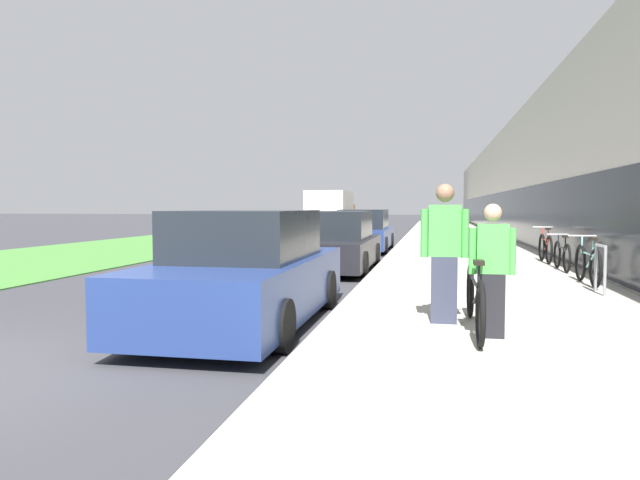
{
  "coord_description": "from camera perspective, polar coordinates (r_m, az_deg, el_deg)",
  "views": [
    {
      "loc": [
        4.54,
        -4.41,
        1.6
      ],
      "look_at": [
        1.03,
        13.25,
        0.55
      ],
      "focal_mm": 32.0,
      "sensor_mm": 36.0,
      "label": 1
    }
  ],
  "objects": [
    {
      "name": "sidewalk_slab",
      "position": [
        25.48,
        13.47,
        -0.21
      ],
      "size": [
        4.8,
        70.0,
        0.12
      ],
      "color": "#BCB5A5",
      "rests_on": "ground"
    },
    {
      "name": "storefront_facade",
      "position": [
        34.48,
        25.49,
        5.02
      ],
      "size": [
        10.01,
        70.0,
        5.61
      ],
      "color": "#BCB7AD",
      "rests_on": "ground"
    },
    {
      "name": "lawn_strip",
      "position": [
        31.69,
        -10.46,
        0.43
      ],
      "size": [
        7.24,
        70.0,
        0.03
      ],
      "color": "#478438",
      "rests_on": "ground"
    },
    {
      "name": "tandem_bicycle",
      "position": [
        7.08,
        15.22,
        -5.71
      ],
      "size": [
        0.52,
        2.4,
        0.9
      ],
      "color": "black",
      "rests_on": "sidewalk_slab"
    },
    {
      "name": "person_rider",
      "position": [
        6.75,
        16.81,
        -2.93
      ],
      "size": [
        0.52,
        0.2,
        1.52
      ],
      "color": "black",
      "rests_on": "sidewalk_slab"
    },
    {
      "name": "person_bystander",
      "position": [
        7.44,
        12.33,
        -1.29
      ],
      "size": [
        0.6,
        0.24,
        1.77
      ],
      "color": "#33384C",
      "rests_on": "sidewalk_slab"
    },
    {
      "name": "bike_rack_hoop",
      "position": [
        10.83,
        26.24,
        -2.14
      ],
      "size": [
        0.05,
        0.6,
        0.84
      ],
      "color": "gray",
      "rests_on": "sidewalk_slab"
    },
    {
      "name": "cruiser_bike_nearest",
      "position": [
        12.0,
        25.2,
        -2.21
      ],
      "size": [
        0.52,
        1.82,
        0.92
      ],
      "color": "black",
      "rests_on": "sidewalk_slab"
    },
    {
      "name": "cruiser_bike_middle",
      "position": [
        14.39,
        23.03,
        -1.41
      ],
      "size": [
        0.52,
        1.68,
        0.84
      ],
      "color": "black",
      "rests_on": "sidewalk_slab"
    },
    {
      "name": "cruiser_bike_farthest",
      "position": [
        16.28,
        21.61,
        -0.72
      ],
      "size": [
        0.52,
        1.73,
        0.94
      ],
      "color": "black",
      "rests_on": "sidewalk_slab"
    },
    {
      "name": "parked_sedan_curbside",
      "position": [
        7.79,
        -7.31,
        -3.31
      ],
      "size": [
        1.9,
        4.6,
        1.55
      ],
      "color": "navy",
      "rests_on": "ground"
    },
    {
      "name": "vintage_roadster_curbside",
      "position": [
        14.39,
        1.65,
        -0.35
      ],
      "size": [
        1.9,
        4.77,
        1.49
      ],
      "color": "black",
      "rests_on": "ground"
    },
    {
      "name": "parked_sedan_far",
      "position": [
        20.7,
        4.43,
        0.78
      ],
      "size": [
        1.91,
        4.72,
        1.5
      ],
      "color": "navy",
      "rests_on": "ground"
    },
    {
      "name": "moving_truck",
      "position": [
        36.44,
        1.13,
        2.9
      ],
      "size": [
        2.47,
        6.03,
        2.57
      ],
      "color": "orange",
      "rests_on": "ground"
    }
  ]
}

